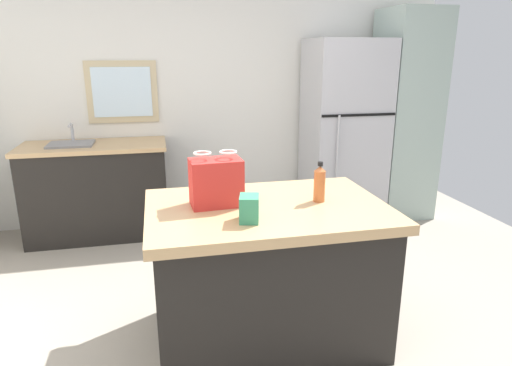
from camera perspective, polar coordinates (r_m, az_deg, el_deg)
ground at (r=2.92m, az=2.10°, el=-20.05°), size 5.83×5.83×0.00m
back_wall at (r=4.74m, az=-5.46°, el=11.26°), size 4.86×0.13×2.63m
kitchen_island at (r=2.76m, az=1.39°, el=-11.47°), size 1.39×0.95×0.88m
refrigerator at (r=4.75m, az=11.24°, el=6.41°), size 0.78×0.70×1.87m
tall_cabinet at (r=5.04m, az=18.60°, el=8.17°), size 0.56×0.62×2.17m
sink_counter at (r=4.54m, az=-19.77°, el=-0.78°), size 1.33×0.62×1.10m
shopping_bag at (r=2.56m, az=-5.16°, el=0.12°), size 0.30×0.20×0.32m
small_box at (r=2.33m, az=-0.88°, el=-3.30°), size 0.13×0.15×0.14m
bottle at (r=2.65m, az=8.18°, el=-0.09°), size 0.07×0.07×0.24m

